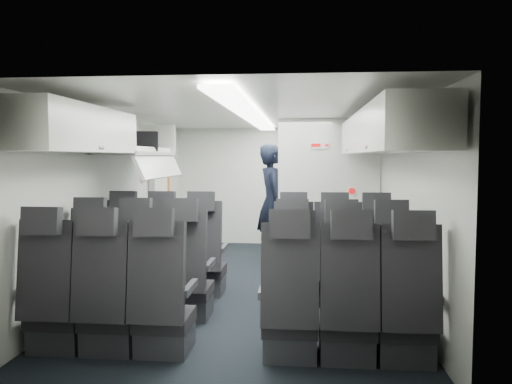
% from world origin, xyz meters
% --- Properties ---
extents(cabin_shell, '(3.41, 6.01, 2.16)m').
position_xyz_m(cabin_shell, '(0.00, 0.00, 1.12)').
color(cabin_shell, black).
rests_on(cabin_shell, ground).
extents(seat_row_front, '(3.33, 0.56, 1.24)m').
position_xyz_m(seat_row_front, '(-0.00, -0.53, 0.40)').
color(seat_row_front, black).
rests_on(seat_row_front, cabin_shell).
extents(seat_row_mid, '(3.33, 0.56, 1.24)m').
position_xyz_m(seat_row_mid, '(-0.00, -1.43, 0.40)').
color(seat_row_mid, black).
rests_on(seat_row_mid, cabin_shell).
extents(seat_row_rear, '(3.33, 0.56, 1.24)m').
position_xyz_m(seat_row_rear, '(-0.00, -2.33, 0.40)').
color(seat_row_rear, black).
rests_on(seat_row_rear, cabin_shell).
extents(overhead_bin_left_rear, '(0.53, 1.80, 0.40)m').
position_xyz_m(overhead_bin_left_rear, '(-1.40, -2.00, 1.86)').
color(overhead_bin_left_rear, silver).
rests_on(overhead_bin_left_rear, cabin_shell).
extents(overhead_bin_left_front_open, '(0.64, 1.70, 0.72)m').
position_xyz_m(overhead_bin_left_front_open, '(-1.44, -0.25, 1.74)').
color(overhead_bin_left_front_open, '#9E9E93').
rests_on(overhead_bin_left_front_open, cabin_shell).
extents(overhead_bin_right_rear, '(0.53, 1.80, 0.40)m').
position_xyz_m(overhead_bin_right_rear, '(1.40, -2.00, 1.86)').
color(overhead_bin_right_rear, silver).
rests_on(overhead_bin_right_rear, cabin_shell).
extents(overhead_bin_right_front, '(0.53, 1.70, 0.40)m').
position_xyz_m(overhead_bin_right_front, '(1.40, -0.25, 1.86)').
color(overhead_bin_right_front, silver).
rests_on(overhead_bin_right_front, cabin_shell).
extents(bulkhead_partition, '(1.40, 0.15, 2.13)m').
position_xyz_m(bulkhead_partition, '(0.98, 0.80, 1.08)').
color(bulkhead_partition, silver).
rests_on(bulkhead_partition, cabin_shell).
extents(galley_unit, '(0.85, 0.52, 1.90)m').
position_xyz_m(galley_unit, '(0.95, 2.72, 0.95)').
color(galley_unit, '#939399').
rests_on(galley_unit, cabin_shell).
extents(boarding_door, '(0.12, 1.27, 1.86)m').
position_xyz_m(boarding_door, '(-1.64, 1.55, 0.95)').
color(boarding_door, silver).
rests_on(boarding_door, cabin_shell).
extents(flight_attendant, '(0.62, 0.76, 1.82)m').
position_xyz_m(flight_attendant, '(0.15, 1.47, 0.91)').
color(flight_attendant, black).
rests_on(flight_attendant, ground).
extents(carry_on_bag, '(0.47, 0.39, 0.25)m').
position_xyz_m(carry_on_bag, '(-1.41, -0.06, 1.81)').
color(carry_on_bag, black).
rests_on(carry_on_bag, overhead_bin_left_front_open).
extents(papers, '(0.17, 0.09, 0.13)m').
position_xyz_m(papers, '(0.34, 1.42, 1.04)').
color(papers, white).
rests_on(papers, flight_attendant).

